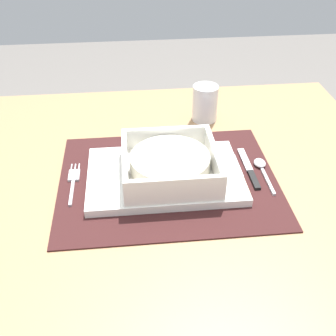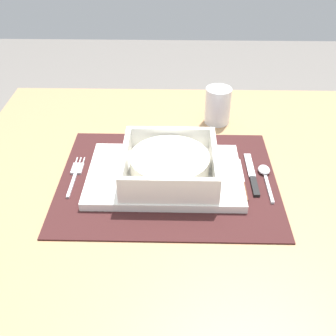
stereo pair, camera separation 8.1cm
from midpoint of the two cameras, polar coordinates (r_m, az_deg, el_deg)
dining_table at (r=0.92m, az=-1.20°, el=-5.97°), size 0.92×0.78×0.75m
placemat at (r=0.83m, az=-2.80°, el=-1.70°), size 0.43×0.34×0.00m
serving_plate at (r=0.82m, az=-3.29°, el=-1.13°), size 0.30×0.20×0.02m
porridge_bowl at (r=0.80m, az=-2.63°, el=0.37°), size 0.18×0.18×0.05m
fork at (r=0.85m, az=-15.56°, el=-1.71°), size 0.02×0.13×0.00m
spoon at (r=0.86m, az=10.17°, el=0.00°), size 0.02×0.11×0.01m
butter_knife at (r=0.85m, az=8.55°, el=-0.43°), size 0.01×0.14×0.01m
bread_knife at (r=0.83m, az=7.20°, el=-1.29°), size 0.01×0.13×0.01m
drinking_glass at (r=1.02m, az=2.81°, el=8.58°), size 0.06×0.06×0.09m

